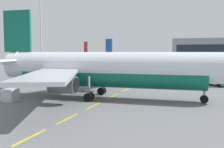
% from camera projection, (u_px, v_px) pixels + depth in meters
% --- Properties ---
extents(apron_paint_markings, '(8.00, 95.56, 0.01)m').
position_uv_depth(apron_paint_markings, '(132.00, 87.00, 46.81)').
color(apron_paint_markings, yellow).
rests_on(apron_paint_markings, ground).
extents(airliner_foreground, '(34.79, 34.57, 12.20)m').
position_uv_depth(airliner_foreground, '(106.00, 69.00, 34.83)').
color(airliner_foreground, silver).
rests_on(airliner_foreground, ground).
extents(airliner_far_center, '(29.09, 27.08, 11.15)m').
position_uv_depth(airliner_far_center, '(129.00, 59.00, 90.99)').
color(airliner_far_center, white).
rests_on(airliner_far_center, ground).
extents(airliner_far_right, '(28.36, 26.84, 11.53)m').
position_uv_depth(airliner_far_right, '(96.00, 57.00, 126.24)').
color(airliner_far_right, silver).
rests_on(airliner_far_right, ground).
extents(catering_truck, '(7.32, 5.33, 3.14)m').
position_uv_depth(catering_truck, '(82.00, 72.00, 58.48)').
color(catering_truck, black).
rests_on(catering_truck, ground).
extents(fuel_service_truck, '(6.24, 6.97, 3.14)m').
position_uv_depth(fuel_service_truck, '(216.00, 77.00, 48.46)').
color(fuel_service_truck, black).
rests_on(fuel_service_truck, ground).
extents(uld_cargo_container, '(1.62, 1.56, 1.60)m').
position_uv_depth(uld_cargo_container, '(10.00, 95.00, 32.86)').
color(uld_cargo_container, '#B7BCC6').
rests_on(uld_cargo_container, ground).
extents(apron_light_mast_near, '(1.80, 1.80, 30.09)m').
position_uv_depth(apron_light_mast_near, '(41.00, 11.00, 77.77)').
color(apron_light_mast_near, slate).
rests_on(apron_light_mast_near, ground).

